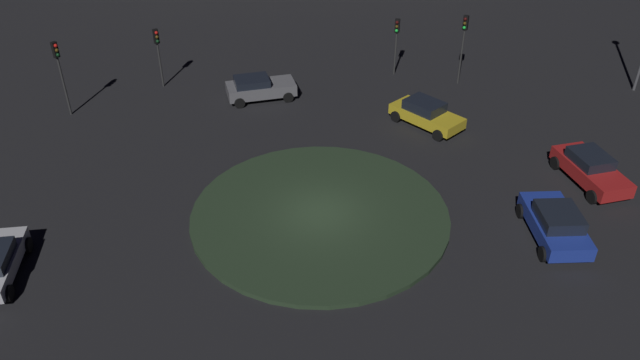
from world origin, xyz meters
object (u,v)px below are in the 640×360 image
traffic_light_southeast (59,64)px  traffic_light_south (396,35)px  car_yellow (426,113)px  car_blue (556,223)px  traffic_light_southeast_near (158,46)px  car_red (591,169)px  traffic_light_southwest (464,36)px  car_grey (259,87)px

traffic_light_southeast → traffic_light_south: 20.40m
car_yellow → car_blue: car_blue is taller
traffic_light_southeast_near → traffic_light_south: 15.06m
car_yellow → traffic_light_south: traffic_light_south is taller
car_red → traffic_light_southwest: size_ratio=1.04×
car_blue → traffic_light_southwest: traffic_light_southwest is taller
car_grey → traffic_light_south: size_ratio=1.19×
car_red → traffic_light_south: (10.00, -11.54, 1.92)m
car_grey → traffic_light_southeast_near: (6.49, -0.87, 1.95)m
traffic_light_southeast → traffic_light_south: bearing=50.4°
car_red → traffic_light_southeast_near: 25.76m
car_yellow → car_red: size_ratio=0.94×
traffic_light_southwest → traffic_light_south: bearing=-77.4°
car_red → traffic_light_southeast_near: (24.53, -7.61, 1.93)m
car_yellow → traffic_light_southeast_near: size_ratio=1.15×
car_red → traffic_light_south: bearing=-161.9°
car_yellow → traffic_light_southeast_near: traffic_light_southeast_near is taller
traffic_light_southeast → traffic_light_south: size_ratio=1.19×
car_yellow → traffic_light_southwest: (-2.09, -5.97, 2.42)m
car_grey → traffic_light_southeast: size_ratio=1.01×
traffic_light_southeast_near → car_yellow: bearing=36.1°
car_yellow → car_grey: car_yellow is taller
car_blue → car_grey: (15.59, -11.49, -0.03)m
traffic_light_southeast → car_grey: bearing=44.8°
car_yellow → traffic_light_southeast: (20.66, 1.57, 2.42)m
traffic_light_southwest → traffic_light_south: traffic_light_southwest is taller
car_grey → traffic_light_south: bearing=7.9°
car_yellow → traffic_light_southwest: size_ratio=0.98×
car_red → car_blue: bearing=-50.1°
car_blue → car_red: car_blue is taller
traffic_light_south → car_grey: bearing=-49.7°
car_red → traffic_light_southwest: (5.86, -10.71, 2.39)m
traffic_light_southeast → car_red: bearing=19.8°
traffic_light_southeast_near → car_red: bearing=28.7°
traffic_light_south → car_blue: bearing=34.3°
traffic_light_southwest → traffic_light_south: (4.14, -0.83, -0.48)m
car_blue → traffic_light_southeast_near: (22.08, -12.36, 1.92)m
car_blue → traffic_light_southwest: size_ratio=0.99×
traffic_light_southeast_near → traffic_light_southeast: bearing=-86.6°
car_red → traffic_light_southeast_near: traffic_light_southeast_near is taller
car_blue → traffic_light_southeast_near: 25.38m
traffic_light_southwest → traffic_light_south: size_ratio=1.19×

